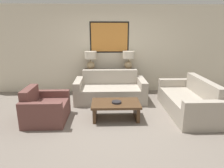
# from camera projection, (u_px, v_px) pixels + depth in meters

# --- Properties ---
(ground_plane) EXTENTS (20.00, 20.00, 0.00)m
(ground_plane) POSITION_uv_depth(u_px,v_px,m) (112.00, 122.00, 4.31)
(ground_plane) COLOR slate
(back_wall) EXTENTS (8.02, 0.12, 2.65)m
(back_wall) POSITION_uv_depth(u_px,v_px,m) (109.00, 49.00, 6.19)
(back_wall) COLOR beige
(back_wall) RESTS_ON ground_plane
(console_table) EXTENTS (1.59, 0.38, 0.74)m
(console_table) POSITION_uv_depth(u_px,v_px,m) (110.00, 82.00, 6.18)
(console_table) COLOR #332319
(console_table) RESTS_ON ground_plane
(table_lamp_left) EXTENTS (0.36, 0.36, 0.57)m
(table_lamp_left) POSITION_uv_depth(u_px,v_px,m) (91.00, 59.00, 5.97)
(table_lamp_left) COLOR tan
(table_lamp_left) RESTS_ON console_table
(table_lamp_right) EXTENTS (0.36, 0.36, 0.57)m
(table_lamp_right) POSITION_uv_depth(u_px,v_px,m) (128.00, 58.00, 6.01)
(table_lamp_right) COLOR tan
(table_lamp_right) RESTS_ON console_table
(couch_by_back_wall) EXTENTS (1.92, 0.90, 0.82)m
(couch_by_back_wall) POSITION_uv_depth(u_px,v_px,m) (110.00, 91.00, 5.55)
(couch_by_back_wall) COLOR #ADA393
(couch_by_back_wall) RESTS_ON ground_plane
(couch_by_side) EXTENTS (0.90, 1.92, 0.82)m
(couch_by_side) POSITION_uv_depth(u_px,v_px,m) (189.00, 102.00, 4.74)
(couch_by_side) COLOR #ADA393
(couch_by_side) RESTS_ON ground_plane
(coffee_table) EXTENTS (1.07, 0.66, 0.38)m
(coffee_table) POSITION_uv_depth(u_px,v_px,m) (116.00, 107.00, 4.43)
(coffee_table) COLOR #4C331E
(coffee_table) RESTS_ON ground_plane
(decorative_bowl) EXTENTS (0.21, 0.21, 0.04)m
(decorative_bowl) POSITION_uv_depth(u_px,v_px,m) (117.00, 102.00, 4.36)
(decorative_bowl) COLOR #232328
(decorative_bowl) RESTS_ON coffee_table
(armchair_near_back_wall) EXTENTS (0.86, 0.96, 0.75)m
(armchair_near_back_wall) POSITION_uv_depth(u_px,v_px,m) (45.00, 109.00, 4.35)
(armchair_near_back_wall) COLOR brown
(armchair_near_back_wall) RESTS_ON ground_plane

